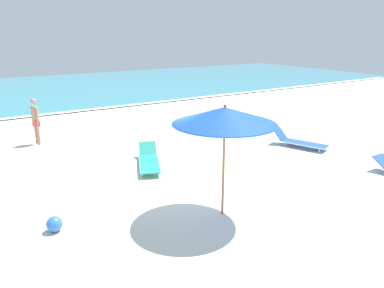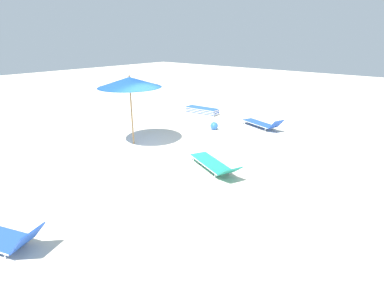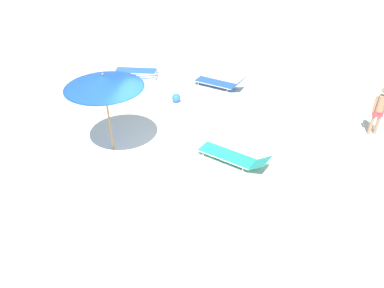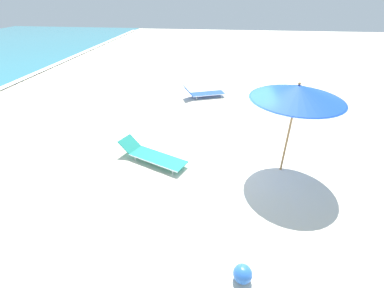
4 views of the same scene
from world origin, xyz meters
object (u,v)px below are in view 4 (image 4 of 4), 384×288
at_px(beach_umbrella, 298,93).
at_px(sun_lounger_near_water_left, 152,155).
at_px(sun_lounger_under_umbrella, 285,95).
at_px(beach_ball, 243,274).
at_px(sun_lounger_beside_umbrella, 203,93).

xyz_separation_m(beach_umbrella, sun_lounger_near_water_left, (-0.01, 3.89, -2.17)).
xyz_separation_m(sun_lounger_under_umbrella, beach_ball, (-9.47, 2.50, -0.03)).
bearing_deg(beach_umbrella, sun_lounger_beside_umbrella, 25.99).
distance_m(sun_lounger_under_umbrella, sun_lounger_beside_umbrella, 3.97).
xyz_separation_m(sun_lounger_beside_umbrella, beach_ball, (-9.20, -1.45, -0.05)).
xyz_separation_m(sun_lounger_under_umbrella, sun_lounger_beside_umbrella, (-0.27, 3.96, 0.01)).
height_order(beach_umbrella, sun_lounger_near_water_left, beach_umbrella).
relative_size(sun_lounger_near_water_left, beach_ball, 6.60).
distance_m(beach_umbrella, beach_ball, 4.37).
height_order(sun_lounger_beside_umbrella, sun_lounger_near_water_left, sun_lounger_beside_umbrella).
bearing_deg(beach_ball, sun_lounger_beside_umbrella, 8.99).
bearing_deg(sun_lounger_under_umbrella, sun_lounger_beside_umbrella, 93.50).
xyz_separation_m(beach_umbrella, sun_lounger_beside_umbrella, (5.65, 2.75, -2.16)).
relative_size(sun_lounger_under_umbrella, sun_lounger_beside_umbrella, 1.02).
distance_m(beach_umbrella, sun_lounger_near_water_left, 4.45).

